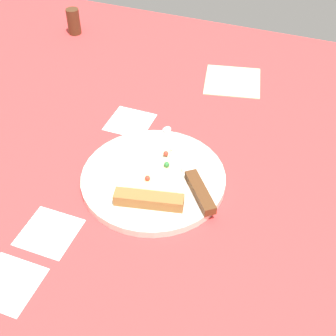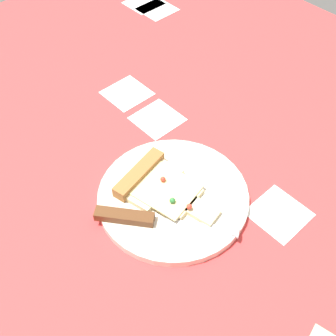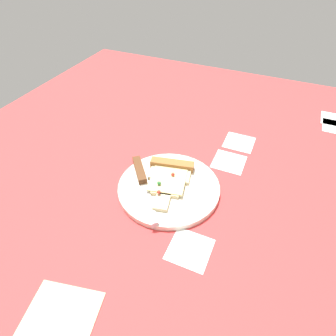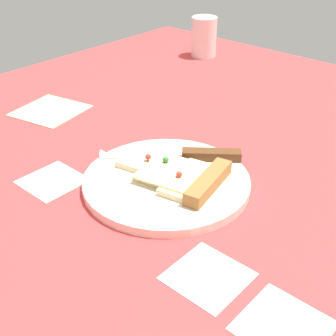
# 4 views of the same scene
# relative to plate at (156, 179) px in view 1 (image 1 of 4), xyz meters

# --- Properties ---
(ground_plane) EXTENTS (1.49, 1.49, 0.03)m
(ground_plane) POSITION_rel_plate_xyz_m (0.01, 0.08, -0.02)
(ground_plane) COLOR #D13838
(ground_plane) RESTS_ON ground
(plate) EXTENTS (0.27, 0.27, 0.01)m
(plate) POSITION_rel_plate_xyz_m (0.00, 0.00, 0.00)
(plate) COLOR silver
(plate) RESTS_ON ground_plane
(pizza_slice) EXTENTS (0.13, 0.19, 0.02)m
(pizza_slice) POSITION_rel_plate_xyz_m (-0.01, 0.03, 0.02)
(pizza_slice) COLOR beige
(pizza_slice) RESTS_ON plate
(knife) EXTENTS (0.17, 0.20, 0.02)m
(knife) POSITION_rel_plate_xyz_m (-0.06, -0.02, 0.01)
(knife) COLOR silver
(knife) RESTS_ON plate
(pepper_shaker) EXTENTS (0.03, 0.03, 0.07)m
(pepper_shaker) POSITION_rel_plate_xyz_m (0.43, -0.46, 0.03)
(pepper_shaker) COLOR #4C2D19
(pepper_shaker) RESTS_ON ground_plane
(napkin) EXTENTS (0.15, 0.15, 0.00)m
(napkin) POSITION_rel_plate_xyz_m (-0.05, -0.38, -0.01)
(napkin) COLOR beige
(napkin) RESTS_ON ground_plane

